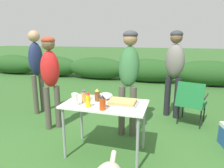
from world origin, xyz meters
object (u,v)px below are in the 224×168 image
(mustard_bottle, at_px, (88,100))
(spice_jar, at_px, (84,96))
(camp_chair_green_behind_table, at_px, (191,101))
(paper_cup_stack, at_px, (75,100))
(standing_person_in_dark_puffer, at_px, (50,72))
(folding_table, at_px, (105,109))
(beer_bottle, at_px, (97,95))
(mixing_bowl, at_px, (106,96))
(standing_person_with_beanie, at_px, (129,69))
(standing_person_in_navy_coat, at_px, (36,63))
(food_tray, at_px, (122,102))
(standing_person_in_red_jacket, at_px, (175,65))
(hot_sauce_bottle, at_px, (103,103))
(plate_stack, at_px, (84,97))

(mustard_bottle, height_order, spice_jar, mustard_bottle)
(spice_jar, height_order, camp_chair_green_behind_table, spice_jar)
(paper_cup_stack, height_order, standing_person_in_dark_puffer, standing_person_in_dark_puffer)
(paper_cup_stack, bearing_deg, folding_table, 32.10)
(folding_table, bearing_deg, beer_bottle, 156.94)
(mixing_bowl, height_order, standing_person_with_beanie, standing_person_with_beanie)
(beer_bottle, bearing_deg, standing_person_in_navy_coat, 149.48)
(folding_table, bearing_deg, standing_person_in_navy_coat, 150.00)
(food_tray, distance_m, paper_cup_stack, 0.62)
(mixing_bowl, distance_m, standing_person_in_red_jacket, 1.78)
(standing_person_in_red_jacket, xyz_separation_m, standing_person_in_dark_puffer, (-2.02, -1.18, -0.04))
(hot_sauce_bottle, relative_size, beer_bottle, 1.05)
(hot_sauce_bottle, distance_m, camp_chair_green_behind_table, 2.00)
(mixing_bowl, distance_m, spice_jar, 0.33)
(mixing_bowl, distance_m, mustard_bottle, 0.40)
(plate_stack, relative_size, standing_person_with_beanie, 0.14)
(plate_stack, xyz_separation_m, spice_jar, (0.07, -0.15, 0.07))
(folding_table, height_order, mustard_bottle, mustard_bottle)
(food_tray, xyz_separation_m, spice_jar, (-0.52, -0.07, 0.06))
(folding_table, height_order, standing_person_in_red_jacket, standing_person_in_red_jacket)
(standing_person_in_dark_puffer, bearing_deg, folding_table, -64.86)
(mixing_bowl, distance_m, hot_sauce_bottle, 0.44)
(spice_jar, distance_m, beer_bottle, 0.18)
(folding_table, xyz_separation_m, standing_person_in_navy_coat, (-1.87, 1.08, 0.41))
(hot_sauce_bottle, distance_m, standing_person_in_navy_coat, 2.35)
(standing_person_with_beanie, relative_size, camp_chair_green_behind_table, 2.05)
(beer_bottle, xyz_separation_m, standing_person_in_navy_coat, (-1.73, 1.02, 0.25))
(standing_person_in_dark_puffer, xyz_separation_m, camp_chair_green_behind_table, (2.35, 0.85, -0.56))
(spice_jar, xyz_separation_m, hot_sauce_bottle, (0.34, -0.20, 0.01))
(folding_table, xyz_separation_m, standing_person_in_dark_puffer, (-1.15, 0.49, 0.36))
(food_tray, relative_size, mixing_bowl, 1.91)
(beer_bottle, distance_m, standing_person_in_dark_puffer, 1.12)
(plate_stack, height_order, hot_sauce_bottle, hot_sauce_bottle)
(standing_person_with_beanie, xyz_separation_m, standing_person_in_navy_coat, (-2.03, 0.34, -0.02))
(paper_cup_stack, relative_size, hot_sauce_bottle, 0.89)
(spice_jar, relative_size, standing_person_in_dark_puffer, 0.10)
(paper_cup_stack, xyz_separation_m, standing_person_with_beanie, (0.49, 0.95, 0.28))
(standing_person_in_dark_puffer, relative_size, camp_chair_green_behind_table, 1.94)
(standing_person_in_navy_coat, bearing_deg, camp_chair_green_behind_table, -70.19)
(spice_jar, xyz_separation_m, standing_person_in_dark_puffer, (-0.86, 0.54, 0.20))
(standing_person_in_dark_puffer, bearing_deg, food_tray, -60.40)
(food_tray, xyz_separation_m, beer_bottle, (-0.37, 0.03, 0.06))
(food_tray, height_order, standing_person_in_navy_coat, standing_person_in_navy_coat)
(standing_person_with_beanie, bearing_deg, hot_sauce_bottle, -102.04)
(standing_person_with_beanie, bearing_deg, camp_chair_green_behind_table, 24.25)
(paper_cup_stack, bearing_deg, standing_person_in_red_jacket, 57.42)
(food_tray, height_order, spice_jar, spice_jar)
(standing_person_in_dark_puffer, bearing_deg, mixing_bowl, -57.69)
(standing_person_with_beanie, bearing_deg, beer_bottle, -119.07)
(mixing_bowl, bearing_deg, camp_chair_green_behind_table, 42.98)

